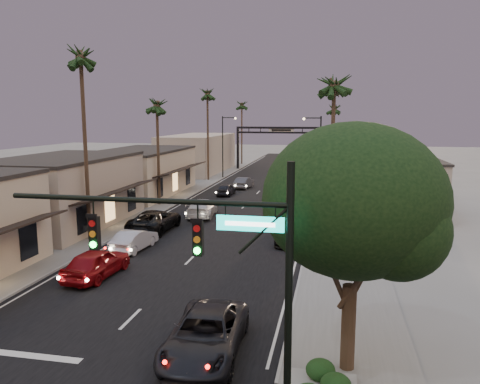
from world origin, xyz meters
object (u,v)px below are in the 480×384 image
at_px(streetlight_right, 318,149).
at_px(curbside_black, 293,234).
at_px(palm_rb, 335,84).
at_px(curbside_near, 206,334).
at_px(palm_far, 242,103).
at_px(palm_ld, 207,91).
at_px(corner_tree, 355,207).
at_px(oncoming_red, 97,263).
at_px(arch, 281,137).
at_px(palm_lc, 157,101).
at_px(oncoming_silver, 134,240).
at_px(palm_rc, 334,106).
at_px(traffic_signal, 222,256).
at_px(palm_lb, 80,51).
at_px(oncoming_pickup, 155,220).
at_px(palm_ra, 334,79).
at_px(streetlight_left, 225,142).

relative_size(streetlight_right, curbside_black, 1.96).
distance_m(palm_rb, curbside_near, 38.43).
height_order(palm_rb, palm_far, palm_rb).
height_order(palm_ld, curbside_near, palm_ld).
xyz_separation_m(corner_tree, oncoming_red, (-13.68, 7.37, -5.15)).
bearing_deg(arch, palm_lc, -104.20).
bearing_deg(oncoming_silver, oncoming_red, 96.60).
bearing_deg(palm_rc, palm_lc, -121.56).
distance_m(traffic_signal, palm_lb, 24.44).
height_order(streetlight_right, oncoming_silver, streetlight_right).
xyz_separation_m(palm_far, oncoming_pickup, (3.25, -52.18, -10.61)).
xyz_separation_m(palm_lc, curbside_black, (14.62, -11.79, -9.80)).
bearing_deg(palm_lc, streetlight_right, 30.11).
bearing_deg(palm_far, palm_lb, -90.31).
xyz_separation_m(corner_tree, curbside_black, (-3.46, 16.76, -5.31)).
bearing_deg(curbside_near, corner_tree, -4.40).
relative_size(oncoming_pickup, curbside_near, 1.04).
bearing_deg(palm_lc, corner_tree, -57.66).
bearing_deg(curbside_black, palm_ra, 2.70).
bearing_deg(palm_lc, curbside_black, -38.89).
xyz_separation_m(palm_rc, oncoming_silver, (-12.97, -43.68, -9.76)).
relative_size(palm_lb, oncoming_red, 3.12).
xyz_separation_m(oncoming_pickup, curbside_near, (9.20, -18.18, -0.03)).
relative_size(palm_ld, palm_rb, 1.00).
bearing_deg(corner_tree, oncoming_red, 151.68).
xyz_separation_m(streetlight_left, palm_ld, (-1.68, -3.00, 7.09)).
xyz_separation_m(palm_lc, curbside_near, (12.75, -28.36, -9.67)).
bearing_deg(palm_lb, palm_rc, 67.73).
bearing_deg(traffic_signal, palm_lb, 128.44).
height_order(palm_lc, palm_ra, palm_ra).
relative_size(streetlight_left, curbside_black, 1.96).
height_order(arch, palm_ld, palm_ld).
xyz_separation_m(palm_ld, curbside_near, (12.75, -47.36, -11.61)).
distance_m(arch, streetlight_right, 25.94).
bearing_deg(palm_rb, traffic_signal, -94.16).
xyz_separation_m(traffic_signal, palm_ra, (2.91, 20.00, 6.36)).
bearing_deg(oncoming_silver, arch, -90.19).
xyz_separation_m(oncoming_silver, curbside_near, (8.52, -12.68, 0.09)).
distance_m(palm_rc, oncoming_red, 51.73).
bearing_deg(curbside_black, palm_rb, 89.91).
distance_m(palm_ra, curbside_black, 11.08).
xyz_separation_m(streetlight_left, palm_far, (-1.38, 20.00, 6.11)).
xyz_separation_m(traffic_signal, streetlight_right, (1.23, 41.00, 0.25)).
bearing_deg(palm_ld, curbside_near, -74.93).
xyz_separation_m(streetlight_left, curbside_black, (12.94, -33.79, -4.66)).
bearing_deg(oncoming_silver, streetlight_right, -109.74).
height_order(streetlight_left, curbside_black, streetlight_left).
xyz_separation_m(arch, palm_rb, (8.60, -26.00, 6.88)).
distance_m(traffic_signal, palm_lc, 35.46).
distance_m(palm_lb, palm_ld, 33.01).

